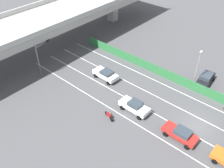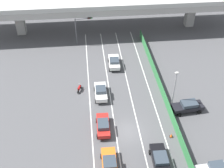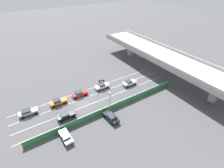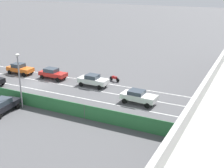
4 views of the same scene
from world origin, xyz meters
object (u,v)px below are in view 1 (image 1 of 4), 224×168
at_px(motorcycle, 109,115).
at_px(traffic_light, 42,53).
at_px(car_sedan_red, 181,134).
at_px(car_sedan_white, 134,106).
at_px(car_hatchback_white, 106,74).
at_px(parked_sedan_dark, 206,79).
at_px(street_lamp, 198,66).

height_order(motorcycle, traffic_light, traffic_light).
relative_size(motorcycle, traffic_light, 0.33).
bearing_deg(car_sedan_red, car_sedan_white, 88.38).
xyz_separation_m(car_hatchback_white, parked_sedan_dark, (9.52, -12.78, 0.02)).
bearing_deg(parked_sedan_dark, car_sedan_white, 159.60).
bearing_deg(traffic_light, car_sedan_white, -81.65).
distance_m(car_hatchback_white, motorcycle, 9.00).
height_order(car_sedan_red, street_lamp, street_lamp).
height_order(car_sedan_white, traffic_light, traffic_light).
distance_m(car_sedan_red, car_sedan_white, 7.23).
height_order(car_sedan_white, parked_sedan_dark, car_sedan_white).
distance_m(car_hatchback_white, traffic_light, 10.72).
distance_m(car_sedan_white, parked_sedan_dark, 13.37).
relative_size(traffic_light, street_lamp, 0.87).
bearing_deg(traffic_light, street_lamp, -57.80).
xyz_separation_m(car_sedan_white, street_lamp, (10.40, -3.64, 3.10)).
height_order(car_hatchback_white, street_lamp, street_lamp).
xyz_separation_m(parked_sedan_dark, street_lamp, (-2.13, 1.02, 3.09)).
distance_m(car_sedan_red, street_lamp, 11.62).
xyz_separation_m(car_hatchback_white, street_lamp, (7.39, -11.75, 3.11)).
bearing_deg(car_sedan_red, car_hatchback_white, 78.18).
distance_m(parked_sedan_dark, street_lamp, 3.89).
relative_size(car_hatchback_white, traffic_light, 0.78).
bearing_deg(car_hatchback_white, car_sedan_red, -101.82).
relative_size(car_sedan_red, parked_sedan_dark, 0.93).
distance_m(car_hatchback_white, parked_sedan_dark, 15.93).
relative_size(car_sedan_white, traffic_light, 0.77).
relative_size(car_sedan_red, motorcycle, 2.33).
relative_size(car_sedan_red, street_lamp, 0.67).
bearing_deg(parked_sedan_dark, traffic_light, 124.95).
bearing_deg(street_lamp, car_sedan_red, -161.30).
distance_m(motorcycle, traffic_light, 15.47).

